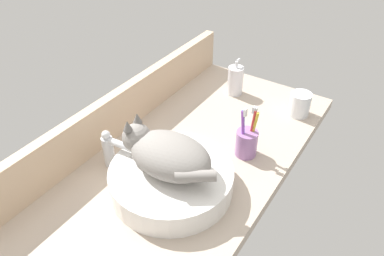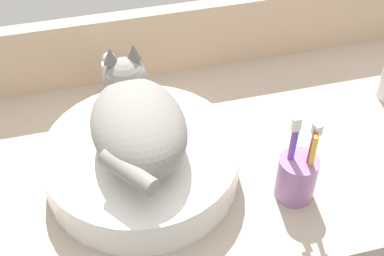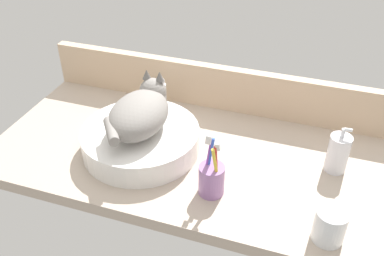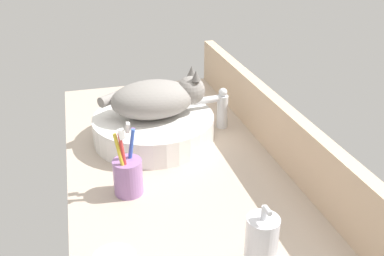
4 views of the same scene
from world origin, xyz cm
name	(u,v)px [view 2 (image 2 of 4)]	position (x,y,z in cm)	size (l,w,h in cm)	color
ground_plane	(208,155)	(0.00, 0.00, -2.00)	(124.36, 60.91, 4.00)	#B2A08E
backsplash_panel	(176,39)	(0.00, 28.65, 8.10)	(124.36, 3.60, 16.19)	#CCAD8C
sink_basin	(142,162)	(-14.22, -3.86, 3.86)	(36.98, 36.98, 7.72)	white
cat	(136,120)	(-14.33, -2.50, 13.48)	(17.63, 32.39, 14.00)	gray
faucet	(113,80)	(-16.27, 17.99, 7.30)	(3.83, 11.86, 13.60)	silver
toothbrush_cup	(297,175)	(12.40, -15.39, 5.24)	(7.26, 7.26, 18.70)	#996BA8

